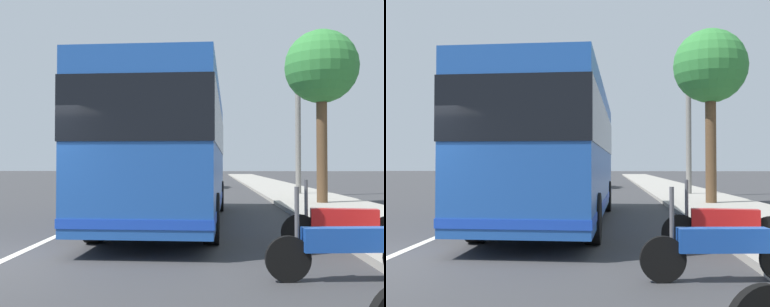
# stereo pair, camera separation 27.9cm
# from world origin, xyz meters

# --- Properties ---
(sidewalk_curb) EXTENTS (110.00, 3.60, 0.14)m
(sidewalk_curb) POSITION_xyz_m (10.00, -7.60, 0.07)
(sidewalk_curb) COLOR #9E998E
(sidewalk_curb) RESTS_ON ground
(lane_divider_line) EXTENTS (110.00, 0.16, 0.01)m
(lane_divider_line) POSITION_xyz_m (10.00, 0.00, 0.00)
(lane_divider_line) COLOR silver
(lane_divider_line) RESTS_ON ground
(coach_bus) EXTENTS (10.32, 2.93, 3.48)m
(coach_bus) POSITION_xyz_m (5.18, -2.32, 1.99)
(coach_bus) COLOR #1E4C9E
(coach_bus) RESTS_ON ground
(motorcycle_far_end) EXTENTS (0.34, 2.20, 1.26)m
(motorcycle_far_end) POSITION_xyz_m (-0.97, -5.15, 0.46)
(motorcycle_far_end) COLOR black
(motorcycle_far_end) RESTS_ON ground
(motorcycle_mid_row) EXTENTS (0.37, 2.19, 1.28)m
(motorcycle_mid_row) POSITION_xyz_m (1.07, -5.68, 0.49)
(motorcycle_mid_row) COLOR black
(motorcycle_mid_row) RESTS_ON ground
(car_far_distant) EXTENTS (4.75, 2.10, 1.57)m
(car_far_distant) POSITION_xyz_m (24.96, -2.74, 0.74)
(car_far_distant) COLOR gray
(car_far_distant) RESTS_ON ground
(car_side_street) EXTENTS (4.59, 2.13, 1.57)m
(car_side_street) POSITION_xyz_m (25.67, 2.57, 0.75)
(car_side_street) COLOR red
(car_side_street) RESTS_ON ground
(car_ahead_same_lane) EXTENTS (4.37, 2.08, 1.57)m
(car_ahead_same_lane) POSITION_xyz_m (51.12, 2.22, 0.73)
(car_ahead_same_lane) COLOR #2D7238
(car_ahead_same_lane) RESTS_ON ground
(roadside_tree_mid_block) EXTENTS (2.75, 2.75, 6.63)m
(roadside_tree_mid_block) POSITION_xyz_m (10.45, -7.48, 5.15)
(roadside_tree_mid_block) COLOR brown
(roadside_tree_mid_block) RESTS_ON ground
(utility_pole) EXTENTS (0.27, 0.27, 7.62)m
(utility_pole) POSITION_xyz_m (15.97, -7.60, 3.81)
(utility_pole) COLOR slate
(utility_pole) RESTS_ON ground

